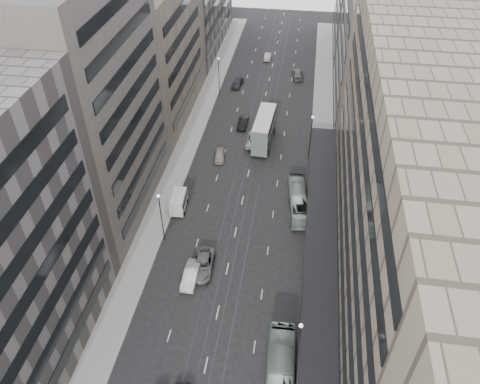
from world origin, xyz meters
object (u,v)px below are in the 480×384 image
Objects in this scene: bus_near at (280,378)px; bus_far at (298,201)px; double_decker at (264,129)px; panel_van at (179,202)px; sedan_2 at (203,264)px; sedan_1 at (191,275)px.

bus_far is at bearing -92.46° from bus_near.
bus_near is 45.94m from double_decker.
bus_near is at bearing -60.01° from panel_van.
panel_van is 0.73× the size of sedan_2.
bus_near is 28.71m from bus_far.
double_decker reaches higher than bus_far.
panel_van is at bearing -57.87° from bus_near.
bus_far is at bearing 5.35° from panel_van.
double_decker reaches higher than bus_near.
bus_far is at bearing 46.74° from sedan_2.
bus_far reaches higher than sedan_1.
double_decker is 31.09m from sedan_2.
double_decker reaches higher than panel_van.
sedan_2 is (-11.72, -13.93, -0.64)m from bus_far.
double_decker is at bearing -74.51° from bus_far.
bus_near is 31.11m from panel_van.
bus_near is 1.20× the size of double_decker.
double_decker is (-7.00, 16.73, 1.50)m from bus_far.
bus_far is at bearing 52.42° from sedan_1.
panel_van reaches higher than sedan_2.
bus_near is at bearing -78.53° from double_decker.
panel_van is 0.88× the size of sedan_1.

